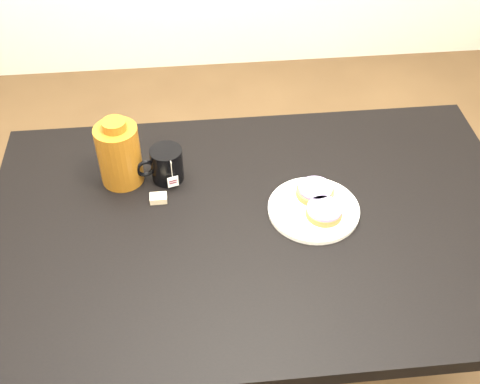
# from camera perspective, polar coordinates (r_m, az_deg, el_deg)

# --- Properties ---
(ground_plane) EXTENTS (4.00, 4.00, 0.00)m
(ground_plane) POSITION_cam_1_polar(r_m,az_deg,el_deg) (2.16, 1.25, -16.71)
(ground_plane) COLOR brown
(table) EXTENTS (1.40, 0.90, 0.75)m
(table) POSITION_cam_1_polar(r_m,az_deg,el_deg) (1.61, 1.61, -4.82)
(table) COLOR black
(table) RESTS_ON ground_plane
(plate) EXTENTS (0.24, 0.24, 0.02)m
(plate) POSITION_cam_1_polar(r_m,az_deg,el_deg) (1.58, 6.99, -1.59)
(plate) COLOR white
(plate) RESTS_ON table
(bagel_back) EXTENTS (0.13, 0.13, 0.03)m
(bagel_back) POSITION_cam_1_polar(r_m,az_deg,el_deg) (1.61, 7.13, 0.10)
(bagel_back) COLOR brown
(bagel_back) RESTS_ON plate
(bagel_front) EXTENTS (0.13, 0.13, 0.03)m
(bagel_front) POSITION_cam_1_polar(r_m,az_deg,el_deg) (1.55, 7.99, -1.82)
(bagel_front) COLOR brown
(bagel_front) RESTS_ON plate
(mug) EXTENTS (0.14, 0.11, 0.10)m
(mug) POSITION_cam_1_polar(r_m,az_deg,el_deg) (1.65, -7.02, 2.61)
(mug) COLOR black
(mug) RESTS_ON table
(teabag_pouch) EXTENTS (0.05, 0.03, 0.02)m
(teabag_pouch) POSITION_cam_1_polar(r_m,az_deg,el_deg) (1.61, -7.74, -0.59)
(teabag_pouch) COLOR #C6B793
(teabag_pouch) RESTS_ON table
(bagel_package) EXTENTS (0.14, 0.14, 0.20)m
(bagel_package) POSITION_cam_1_polar(r_m,az_deg,el_deg) (1.64, -11.39, 3.59)
(bagel_package) COLOR #63350D
(bagel_package) RESTS_ON table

